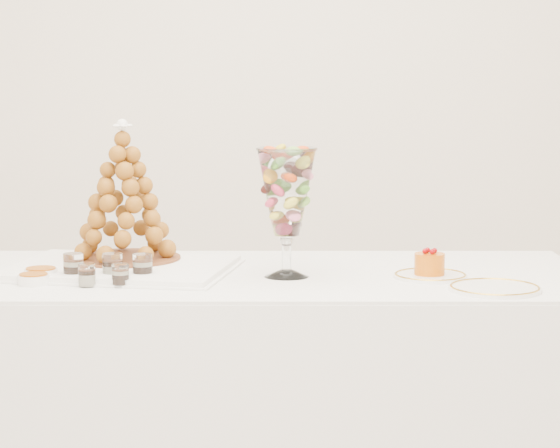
{
  "coord_description": "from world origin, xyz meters",
  "views": [
    {
      "loc": [
        0.07,
        -2.77,
        1.34
      ],
      "look_at": [
        0.06,
        0.22,
        0.93
      ],
      "focal_mm": 70.0,
      "sensor_mm": 36.0,
      "label": 1
    }
  ],
  "objects": [
    {
      "name": "verrine_b",
      "position": [
        -0.41,
        0.23,
        0.81
      ],
      "size": [
        0.07,
        0.07,
        0.08
      ],
      "primitive_type": "cylinder",
      "rotation": [
        0.0,
        0.0,
        0.32
      ],
      "color": "white",
      "rests_on": "buffet_table"
    },
    {
      "name": "spare_plate",
      "position": [
        0.63,
        0.09,
        0.78
      ],
      "size": [
        0.24,
        0.24,
        0.01
      ],
      "primitive_type": "cylinder",
      "color": "white",
      "rests_on": "buffet_table"
    },
    {
      "name": "verrine_a",
      "position": [
        -0.52,
        0.23,
        0.81
      ],
      "size": [
        0.07,
        0.07,
        0.08
      ],
      "primitive_type": "cylinder",
      "rotation": [
        0.0,
        0.0,
        -0.31
      ],
      "color": "white",
      "rests_on": "buffet_table"
    },
    {
      "name": "lace_tray",
      "position": [
        -0.41,
        0.37,
        0.78
      ],
      "size": [
        0.69,
        0.57,
        0.02
      ],
      "primitive_type": "cube",
      "rotation": [
        0.0,
        0.0,
        -0.18
      ],
      "color": "white",
      "rests_on": "buffet_table"
    },
    {
      "name": "croquembouche",
      "position": [
        -0.41,
        0.47,
        1.0
      ],
      "size": [
        0.35,
        0.35,
        0.42
      ],
      "rotation": [
        0.0,
        0.0,
        -0.31
      ],
      "color": "brown",
      "rests_on": "lace_tray"
    },
    {
      "name": "macaron_vase",
      "position": [
        0.08,
        0.29,
        1.01
      ],
      "size": [
        0.17,
        0.17,
        0.36
      ],
      "color": "white",
      "rests_on": "buffet_table"
    },
    {
      "name": "buffet_table",
      "position": [
        -0.06,
        0.34,
        0.39
      ],
      "size": [
        2.03,
        0.82,
        0.77
      ],
      "rotation": [
        0.0,
        0.0,
        0.0
      ],
      "color": "white",
      "rests_on": "ground"
    },
    {
      "name": "mousse_cake",
      "position": [
        0.48,
        0.27,
        0.81
      ],
      "size": [
        0.09,
        0.09,
        0.08
      ],
      "color": "#CE5D09",
      "rests_on": "cake_plate"
    },
    {
      "name": "verrine_c",
      "position": [
        -0.33,
        0.23,
        0.81
      ],
      "size": [
        0.06,
        0.06,
        0.07
      ],
      "primitive_type": "cylinder",
      "rotation": [
        0.0,
        0.0,
        0.05
      ],
      "color": "white",
      "rests_on": "buffet_table"
    },
    {
      "name": "ramekin_back",
      "position": [
        -0.62,
        0.25,
        0.79
      ],
      "size": [
        0.09,
        0.09,
        0.03
      ],
      "primitive_type": "cylinder",
      "color": "white",
      "rests_on": "buffet_table"
    },
    {
      "name": "verrine_d",
      "position": [
        -0.47,
        0.14,
        0.8
      ],
      "size": [
        0.06,
        0.06,
        0.06
      ],
      "primitive_type": "cylinder",
      "rotation": [
        0.0,
        0.0,
        0.3
      ],
      "color": "white",
      "rests_on": "buffet_table"
    },
    {
      "name": "ramekin_front",
      "position": [
        -0.62,
        0.17,
        0.78
      ],
      "size": [
        0.09,
        0.09,
        0.03
      ],
      "primitive_type": "cylinder",
      "color": "white",
      "rests_on": "buffet_table"
    },
    {
      "name": "verrine_e",
      "position": [
        -0.37,
        0.14,
        0.8
      ],
      "size": [
        0.06,
        0.06,
        0.06
      ],
      "primitive_type": "cylinder",
      "rotation": [
        0.0,
        0.0,
        -0.21
      ],
      "color": "white",
      "rests_on": "buffet_table"
    },
    {
      "name": "cake_plate",
      "position": [
        0.48,
        0.27,
        0.78
      ],
      "size": [
        0.21,
        0.21,
        0.01
      ],
      "primitive_type": "cylinder",
      "color": "white",
      "rests_on": "buffet_table"
    }
  ]
}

